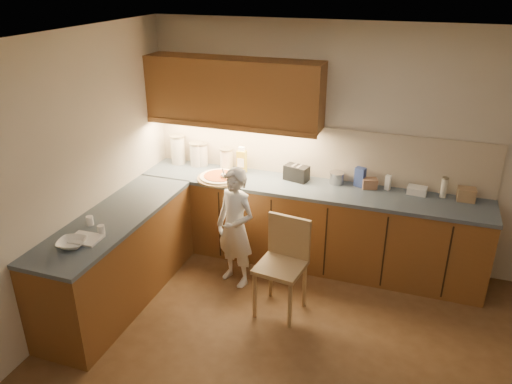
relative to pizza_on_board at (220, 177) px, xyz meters
The scene contains 24 objects.
room 2.19m from the pizza_on_board, 49.21° to the right, with size 4.54×4.50×2.62m.
l_counter 0.72m from the pizza_on_board, 36.52° to the right, with size 3.77×2.62×0.92m.
backsplash 1.09m from the pizza_on_board, 23.38° to the left, with size 3.75×0.02×0.58m, color beige.
upper_cabinets 0.95m from the pizza_on_board, 74.04° to the left, with size 1.95×0.36×0.73m.
pizza_on_board is the anchor object (origin of this frame).
child 0.71m from the pizza_on_board, 53.69° to the right, with size 0.47×0.31×1.28m, color white.
wooden_chair 1.31m from the pizza_on_board, 38.79° to the right, with size 0.48×0.48×0.94m.
mixing_bowl 1.86m from the pizza_on_board, 108.84° to the right, with size 0.24×0.24×0.06m, color white.
canister_a 0.74m from the pizza_on_board, 155.86° to the left, with size 0.17×0.17×0.35m.
canister_b 0.54m from the pizza_on_board, 144.19° to the left, with size 0.16×0.16×0.28m.
canister_c 0.51m from the pizza_on_board, 137.91° to the left, with size 0.15×0.15×0.27m.
canister_d 0.33m from the pizza_on_board, 98.23° to the left, with size 0.16×0.16×0.25m.
oil_jug 0.34m from the pizza_on_board, 60.12° to the left, with size 0.10×0.08×0.31m.
toaster 0.85m from the pizza_on_board, 17.76° to the left, with size 0.29×0.21×0.17m.
steel_pot 1.28m from the pizza_on_board, 14.13° to the left, with size 0.17×0.17×0.13m.
blue_box 1.52m from the pizza_on_board, 11.91° to the left, with size 0.11×0.07×0.21m, color #304592.
card_box_a 1.62m from the pizza_on_board, 10.54° to the left, with size 0.15×0.11×0.11m, color #9C7154.
white_bottle 1.81m from the pizza_on_board, 10.24° to the left, with size 0.05×0.05×0.16m, color white.
flat_pack 2.10m from the pizza_on_board, ahead, with size 0.19×0.14×0.08m, color silver.
tall_jar 2.36m from the pizza_on_board, ahead, with size 0.07×0.07×0.22m.
card_box_b 2.57m from the pizza_on_board, ahead, with size 0.17×0.13×0.13m, color tan.
dough_cloth 1.73m from the pizza_on_board, 109.26° to the right, with size 0.27×0.21×0.02m, color white.
spice_jar_a 1.55m from the pizza_on_board, 116.71° to the right, with size 0.06×0.06×0.09m, color white.
spice_jar_b 1.57m from the pizza_on_board, 108.39° to the right, with size 0.06×0.06×0.08m, color silver.
Camera 1 is at (0.70, -3.12, 3.05)m, focal length 35.00 mm.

